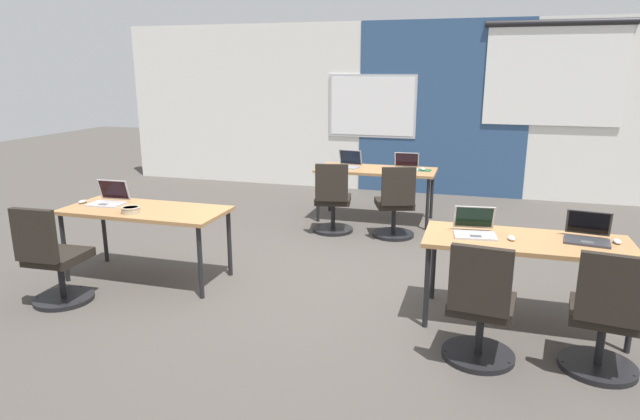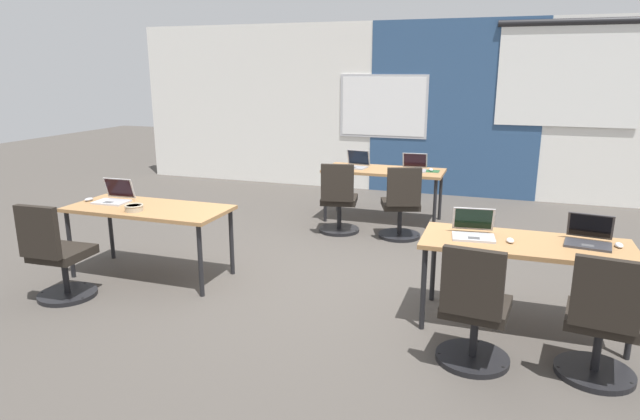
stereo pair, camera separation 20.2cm
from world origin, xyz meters
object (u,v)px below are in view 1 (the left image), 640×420
at_px(laptop_near_left_end, 109,199).
at_px(laptop_far_right, 406,166).
at_px(chair_near_right_end, 604,324).
at_px(desk_near_right, 526,247).
at_px(mouse_near_right_inner, 511,238).
at_px(snack_bowl, 131,209).
at_px(chair_near_left_end, 54,264).
at_px(laptop_far_left, 348,164).
at_px(chair_near_right_inner, 480,313).
at_px(mouse_far_right, 423,169).
at_px(laptop_near_right_inner, 475,229).
at_px(chair_far_right, 395,208).
at_px(desk_near_left, 145,215).
at_px(chair_far_left, 333,204).
at_px(mouse_near_left_end, 83,202).
at_px(laptop_near_right_end, 587,235).
at_px(mouse_near_right_end, 617,241).
at_px(desk_far_center, 376,173).

xyz_separation_m(laptop_near_left_end, laptop_far_right, (2.61, 2.78, -0.00)).
bearing_deg(chair_near_right_end, laptop_far_right, -54.33).
relative_size(desk_near_right, mouse_near_right_inner, 15.03).
bearing_deg(mouse_near_right_inner, snack_bowl, -177.76).
xyz_separation_m(desk_near_right, mouse_near_right_inner, (-0.12, -0.05, 0.08)).
bearing_deg(laptop_far_right, laptop_near_left_end, -137.39).
xyz_separation_m(chair_near_left_end, laptop_far_left, (1.78, 3.60, 0.39)).
bearing_deg(desk_near_right, laptop_far_left, 127.37).
height_order(chair_near_right_inner, snack_bowl, chair_near_right_inner).
bearing_deg(mouse_far_right, chair_near_left_end, -127.68).
height_order(mouse_far_right, chair_near_right_end, chair_near_right_end).
bearing_deg(chair_near_right_inner, snack_bowl, -3.63).
bearing_deg(snack_bowl, chair_near_right_inner, -10.11).
xyz_separation_m(laptop_near_right_inner, snack_bowl, (-3.12, -0.21, -0.01)).
height_order(chair_far_right, snack_bowl, chair_far_right).
relative_size(laptop_far_right, laptop_far_left, 0.96).
bearing_deg(chair_near_left_end, laptop_near_right_inner, -169.73).
distance_m(desk_near_left, chair_near_left_end, 0.93).
height_order(chair_far_right, laptop_near_right_inner, laptop_near_right_inner).
bearing_deg(chair_far_left, laptop_near_right_inner, 120.35).
distance_m(desk_near_left, mouse_near_left_end, 0.74).
distance_m(laptop_near_right_end, snack_bowl, 3.99).
bearing_deg(mouse_near_left_end, mouse_near_right_inner, -0.88).
distance_m(laptop_far_right, snack_bowl, 3.73).
distance_m(mouse_near_right_end, chair_far_left, 3.45).
distance_m(desk_near_right, laptop_near_right_inner, 0.42).
bearing_deg(chair_far_left, laptop_far_left, -101.00).
relative_size(chair_far_right, laptop_far_left, 2.50).
xyz_separation_m(desk_far_center, snack_bowl, (-1.78, -2.98, 0.10)).
distance_m(mouse_near_left_end, chair_near_right_end, 4.77).
bearing_deg(chair_near_right_inner, chair_near_left_end, 6.84).
distance_m(chair_near_left_end, laptop_near_right_inner, 3.64).
distance_m(chair_near_left_end, chair_near_right_end, 4.41).
bearing_deg(desk_near_right, mouse_near_right_end, 7.85).
bearing_deg(mouse_near_right_end, mouse_near_left_end, -179.07).
distance_m(chair_near_left_end, mouse_far_right, 4.60).
height_order(laptop_far_right, mouse_near_right_end, laptop_far_right).
relative_size(desk_near_right, laptop_far_left, 4.34).
relative_size(laptop_near_right_end, mouse_near_right_inner, 3.50).
height_order(laptop_near_right_inner, chair_near_right_inner, laptop_near_right_inner).
bearing_deg(chair_near_right_inner, laptop_near_left_end, -6.32).
bearing_deg(chair_near_right_inner, mouse_far_right, -71.04).
height_order(desk_near_left, laptop_near_right_end, laptop_near_right_end).
distance_m(laptop_near_right_end, laptop_far_left, 3.76).
distance_m(chair_near_right_end, mouse_near_right_inner, 0.94).
relative_size(chair_near_right_end, laptop_near_right_inner, 2.52).
bearing_deg(chair_near_right_end, laptop_near_right_inner, -30.35).
height_order(laptop_near_right_end, chair_near_right_end, laptop_near_right_end).
relative_size(desk_near_right, chair_near_right_end, 1.74).
height_order(desk_near_right, mouse_near_right_inner, mouse_near_right_inner).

